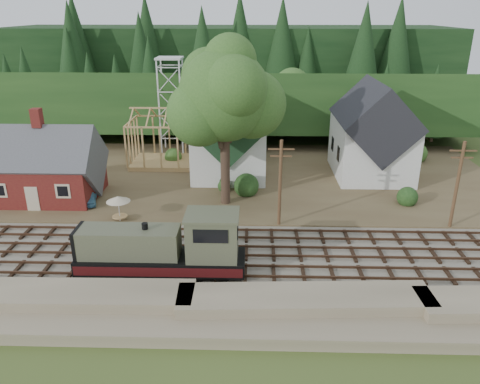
{
  "coord_description": "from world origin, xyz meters",
  "views": [
    {
      "loc": [
        4.67,
        -32.41,
        18.15
      ],
      "look_at": [
        3.53,
        6.0,
        3.0
      ],
      "focal_mm": 35.0,
      "sensor_mm": 36.0,
      "label": 1
    }
  ],
  "objects_px": {
    "car_red": "(369,169)",
    "patio_set": "(118,200)",
    "locomotive": "(167,249)",
    "car_blue": "(88,197)"
  },
  "relations": [
    {
      "from": "car_red",
      "to": "patio_set",
      "type": "distance_m",
      "value": 28.77
    },
    {
      "from": "locomotive",
      "to": "patio_set",
      "type": "bearing_deg",
      "value": 124.39
    },
    {
      "from": "locomotive",
      "to": "patio_set",
      "type": "height_order",
      "value": "locomotive"
    },
    {
      "from": "locomotive",
      "to": "car_blue",
      "type": "xyz_separation_m",
      "value": [
        -10.01,
        12.55,
        -1.18
      ]
    },
    {
      "from": "locomotive",
      "to": "car_red",
      "type": "bearing_deg",
      "value": 48.52
    },
    {
      "from": "locomotive",
      "to": "car_blue",
      "type": "height_order",
      "value": "locomotive"
    },
    {
      "from": "car_red",
      "to": "patio_set",
      "type": "bearing_deg",
      "value": 110.38
    },
    {
      "from": "car_red",
      "to": "patio_set",
      "type": "relative_size",
      "value": 1.89
    },
    {
      "from": "car_blue",
      "to": "car_red",
      "type": "relative_size",
      "value": 0.83
    },
    {
      "from": "car_blue",
      "to": "patio_set",
      "type": "distance_m",
      "value": 5.99
    }
  ]
}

